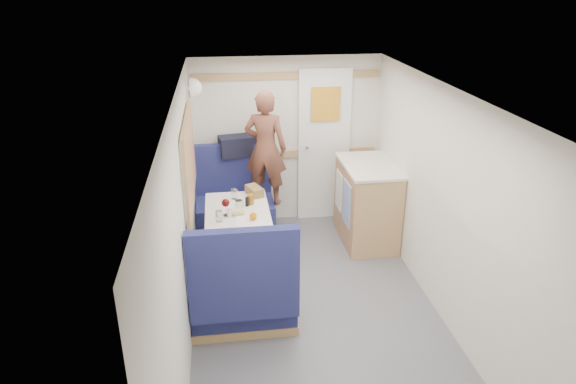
{
  "coord_description": "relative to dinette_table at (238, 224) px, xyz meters",
  "views": [
    {
      "loc": [
        -0.77,
        -3.55,
        2.82
      ],
      "look_at": [
        -0.16,
        0.9,
        0.92
      ],
      "focal_mm": 32.0,
      "sensor_mm": 36.0,
      "label": 1
    }
  ],
  "objects": [
    {
      "name": "bench_far",
      "position": [
        -0.0,
        0.86,
        -0.27
      ],
      "size": [
        0.9,
        0.59,
        1.05
      ],
      "color": "#181D4E",
      "rests_on": "floor"
    },
    {
      "name": "wall_back",
      "position": [
        0.65,
        1.25,
        0.43
      ],
      "size": [
        2.2,
        0.02,
        2.0
      ],
      "primitive_type": "cube",
      "color": "silver",
      "rests_on": "floor"
    },
    {
      "name": "tumbler_left",
      "position": [
        -0.18,
        -0.23,
        0.21
      ],
      "size": [
        0.06,
        0.06,
        0.1
      ],
      "primitive_type": "cylinder",
      "color": "silver",
      "rests_on": "dinette_table"
    },
    {
      "name": "bench_near",
      "position": [
        -0.0,
        -0.86,
        -0.27
      ],
      "size": [
        0.9,
        0.59,
        1.05
      ],
      "color": "#181D4E",
      "rests_on": "floor"
    },
    {
      "name": "beer_glass",
      "position": [
        0.14,
        0.12,
        0.2
      ],
      "size": [
        0.06,
        0.06,
        0.1
      ],
      "primitive_type": "cylinder",
      "color": "#8E5B14",
      "rests_on": "dinette_table"
    },
    {
      "name": "person",
      "position": [
        0.35,
        0.75,
        0.52
      ],
      "size": [
        0.54,
        0.44,
        1.27
      ],
      "primitive_type": "imported",
      "rotation": [
        0.0,
        0.0,
        2.81
      ],
      "color": "brown",
      "rests_on": "bench_far"
    },
    {
      "name": "wall_right",
      "position": [
        1.75,
        -1.0,
        0.43
      ],
      "size": [
        0.02,
        4.5,
        2.0
      ],
      "primitive_type": "cube",
      "color": "silver",
      "rests_on": "floor"
    },
    {
      "name": "tumbler_right",
      "position": [
        0.02,
        -0.05,
        0.21
      ],
      "size": [
        0.08,
        0.08,
        0.12
      ],
      "primitive_type": "cylinder",
      "color": "white",
      "rests_on": "dinette_table"
    },
    {
      "name": "dome_light",
      "position": [
        -0.39,
        0.85,
        1.18
      ],
      "size": [
        0.2,
        0.2,
        0.2
      ],
      "primitive_type": "sphere",
      "color": "white",
      "rests_on": "wall_left"
    },
    {
      "name": "salt_grinder",
      "position": [
        -0.08,
        -0.15,
        0.2
      ],
      "size": [
        0.04,
        0.04,
        0.1
      ],
      "primitive_type": "cylinder",
      "color": "white",
      "rests_on": "dinette_table"
    },
    {
      "name": "bread_loaf",
      "position": [
        0.2,
        0.34,
        0.2
      ],
      "size": [
        0.19,
        0.25,
        0.09
      ],
      "primitive_type": "cube",
      "rotation": [
        0.0,
        0.0,
        0.39
      ],
      "color": "brown",
      "rests_on": "dinette_table"
    },
    {
      "name": "cheese_block",
      "position": [
        0.01,
        -0.12,
        0.19
      ],
      "size": [
        0.11,
        0.07,
        0.04
      ],
      "primitive_type": "cube",
      "rotation": [
        0.0,
        0.0,
        0.07
      ],
      "color": "#F3DE8C",
      "rests_on": "tray"
    },
    {
      "name": "oak_trim_low",
      "position": [
        0.65,
        1.23,
        0.28
      ],
      "size": [
        2.15,
        0.02,
        0.08
      ],
      "primitive_type": "cube",
      "color": "#A06C48",
      "rests_on": "wall_back"
    },
    {
      "name": "tray",
      "position": [
        0.09,
        -0.32,
        0.16
      ],
      "size": [
        0.26,
        0.33,
        0.02
      ],
      "primitive_type": "cube",
      "rotation": [
        0.0,
        0.0,
        -0.06
      ],
      "color": "white",
      "rests_on": "dinette_table"
    },
    {
      "name": "wall_left",
      "position": [
        -0.45,
        -1.0,
        0.43
      ],
      "size": [
        0.02,
        4.5,
        2.0
      ],
      "primitive_type": "cube",
      "color": "silver",
      "rests_on": "floor"
    },
    {
      "name": "ledge",
      "position": [
        -0.0,
        1.12,
        0.31
      ],
      "size": [
        0.9,
        0.14,
        0.04
      ],
      "primitive_type": "cube",
      "color": "#A06C48",
      "rests_on": "bench_far"
    },
    {
      "name": "galley_counter",
      "position": [
        1.47,
        0.55,
        -0.1
      ],
      "size": [
        0.57,
        0.92,
        0.92
      ],
      "color": "#A06C48",
      "rests_on": "floor"
    },
    {
      "name": "dinette_table",
      "position": [
        0.0,
        0.0,
        0.0
      ],
      "size": [
        0.62,
        0.92,
        0.72
      ],
      "color": "white",
      "rests_on": "floor"
    },
    {
      "name": "pepper_grinder",
      "position": [
        0.1,
        0.08,
        0.2
      ],
      "size": [
        0.04,
        0.04,
        0.09
      ],
      "primitive_type": "cylinder",
      "color": "black",
      "rests_on": "dinette_table"
    },
    {
      "name": "wine_glass",
      "position": [
        -0.11,
        -0.11,
        0.28
      ],
      "size": [
        0.08,
        0.08,
        0.17
      ],
      "color": "white",
      "rests_on": "dinette_table"
    },
    {
      "name": "ceiling",
      "position": [
        0.65,
        -1.0,
        1.43
      ],
      "size": [
        4.5,
        4.5,
        0.0
      ],
      "primitive_type": "plane",
      "rotation": [
        3.14,
        0.0,
        0.0
      ],
      "color": "silver",
      "rests_on": "wall_back"
    },
    {
      "name": "rear_door",
      "position": [
        1.1,
        1.22,
        0.41
      ],
      "size": [
        0.62,
        0.12,
        1.86
      ],
      "color": "white",
      "rests_on": "wall_back"
    },
    {
      "name": "floor",
      "position": [
        0.65,
        -1.0,
        -0.57
      ],
      "size": [
        4.5,
        4.5,
        0.0
      ],
      "primitive_type": "plane",
      "color": "#515156",
      "rests_on": "ground"
    },
    {
      "name": "duffel_bag",
      "position": [
        0.1,
        1.12,
        0.45
      ],
      "size": [
        0.52,
        0.32,
        0.23
      ],
      "primitive_type": "cube",
      "rotation": [
        0.0,
        0.0,
        0.19
      ],
      "color": "black",
      "rests_on": "ledge"
    },
    {
      "name": "tumbler_mid",
      "position": [
        -0.01,
        0.28,
        0.2
      ],
      "size": [
        0.06,
        0.06,
        0.1
      ],
      "primitive_type": "cylinder",
      "color": "white",
      "rests_on": "dinette_table"
    },
    {
      "name": "orange_fruit",
      "position": [
        0.14,
        -0.27,
        0.21
      ],
      "size": [
        0.07,
        0.07,
        0.07
      ],
      "primitive_type": "sphere",
      "color": "#D86009",
      "rests_on": "tray"
    },
    {
      "name": "oak_trim_high",
      "position": [
        0.65,
        1.23,
        1.21
      ],
      "size": [
        2.15,
        0.02,
        0.08
      ],
      "primitive_type": "cube",
      "color": "#A06C48",
      "rests_on": "wall_back"
    },
    {
      "name": "side_window",
      "position": [
        -0.43,
        0.0,
        0.68
      ],
      "size": [
        0.04,
        1.3,
        0.72
      ],
      "primitive_type": "cube",
      "color": "gray",
      "rests_on": "wall_left"
    }
  ]
}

